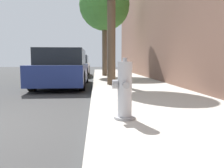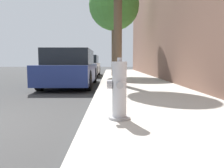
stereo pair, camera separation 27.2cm
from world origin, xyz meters
name	(u,v)px [view 1 (the left image)]	position (x,y,z in m)	size (l,w,h in m)	color
sidewalk_slab	(188,126)	(3.46, 0.00, 0.08)	(2.81, 40.00, 0.16)	#B7B2A8
fire_hydrant	(124,91)	(2.57, 0.15, 0.56)	(0.33, 0.33, 0.87)	#97979C
parked_car_near	(63,69)	(0.88, 5.80, 0.70)	(1.84, 4.56, 1.44)	navy
parked_car_mid	(76,66)	(0.81, 12.10, 0.69)	(1.79, 4.58, 1.40)	silver
street_tree_far	(104,5)	(2.68, 10.00, 4.19)	(2.89, 2.89, 5.51)	brown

